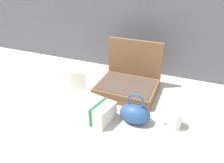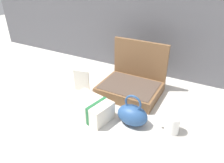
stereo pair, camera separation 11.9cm
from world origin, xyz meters
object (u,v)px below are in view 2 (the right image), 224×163
at_px(open_suitcase, 132,83).
at_px(coffee_mug, 172,124).
at_px(teal_pouch_handbag, 132,115).
at_px(cream_toiletry_bag, 91,108).
at_px(info_card_left, 82,81).

relative_size(open_suitcase, coffee_mug, 3.48).
distance_m(teal_pouch_handbag, cream_toiletry_bag, 0.24).
bearing_deg(open_suitcase, teal_pouch_handbag, -65.98).
distance_m(teal_pouch_handbag, info_card_left, 0.47).
relative_size(cream_toiletry_bag, coffee_mug, 2.38).
bearing_deg(open_suitcase, info_card_left, -152.59).
relative_size(open_suitcase, cream_toiletry_bag, 1.46).
bearing_deg(coffee_mug, info_card_left, 170.20).
distance_m(coffee_mug, info_card_left, 0.66).
relative_size(teal_pouch_handbag, coffee_mug, 1.64).
bearing_deg(info_card_left, open_suitcase, 16.41).
bearing_deg(teal_pouch_handbag, cream_toiletry_bag, -167.77).
xyz_separation_m(teal_pouch_handbag, cream_toiletry_bag, (-0.23, -0.05, -0.01)).
height_order(cream_toiletry_bag, coffee_mug, cream_toiletry_bag).
height_order(cream_toiletry_bag, info_card_left, info_card_left).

